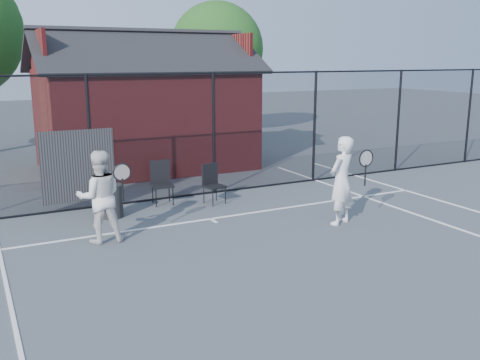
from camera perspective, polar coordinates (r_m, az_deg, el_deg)
name	(u,v)px	position (r m, az deg, el deg)	size (l,w,h in m)	color
ground	(286,267)	(8.84, 4.94, -9.24)	(80.00, 80.00, 0.00)	#4C5357
court_lines	(336,298)	(7.84, 10.20, -12.33)	(11.02, 18.00, 0.01)	white
fence	(163,140)	(12.73, -8.18, 4.27)	(22.04, 3.00, 3.00)	black
clubhouse	(145,116)	(16.73, -10.12, 6.79)	(6.50, 4.36, 4.19)	maroon
tree_right	(217,49)	(23.59, -2.48, 13.79)	(3.97, 3.97, 5.70)	#371F16
player_front	(341,181)	(10.98, 10.77, -0.06)	(0.86, 0.70, 1.81)	white
player_back	(100,197)	(10.06, -14.73, -1.74)	(0.96, 0.73, 1.71)	white
chair_left	(214,185)	(12.42, -2.74, -0.50)	(0.43, 0.45, 0.90)	black
chair_right	(162,183)	(12.48, -8.28, -0.37)	(0.47, 0.49, 0.99)	black
waste_bin	(111,201)	(11.69, -13.57, -2.20)	(0.48, 0.48, 0.71)	#262626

